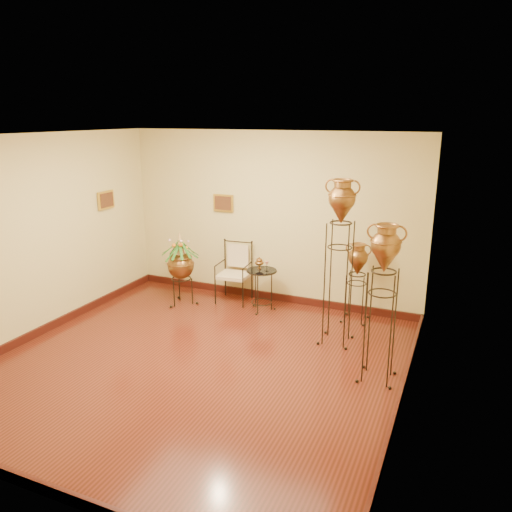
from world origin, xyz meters
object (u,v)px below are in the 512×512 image
at_px(armchair, 234,273).
at_px(amphora_mid, 382,303).
at_px(side_table, 262,289).
at_px(planter_urn, 181,263).
at_px(amphora_tall, 339,261).

bearing_deg(armchair, amphora_mid, -36.08).
xyz_separation_m(armchair, side_table, (0.58, -0.19, -0.14)).
xyz_separation_m(amphora_mid, planter_urn, (-3.42, 1.20, -0.25)).
distance_m(amphora_tall, armchair, 2.24).
bearing_deg(planter_urn, amphora_mid, -19.31).
distance_m(amphora_tall, amphora_mid, 1.08).
distance_m(amphora_mid, side_table, 2.61).
relative_size(amphora_mid, armchair, 1.91).
bearing_deg(amphora_mid, planter_urn, 160.69).
bearing_deg(armchair, planter_urn, -154.34).
height_order(amphora_tall, armchair, amphora_tall).
relative_size(amphora_tall, side_table, 2.64).
height_order(amphora_mid, planter_urn, amphora_mid).
xyz_separation_m(planter_urn, side_table, (1.33, 0.25, -0.35)).
height_order(planter_urn, side_table, planter_urn).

